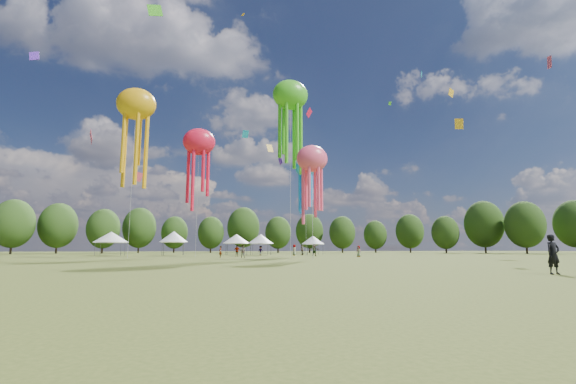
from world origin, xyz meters
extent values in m
plane|color=#384416|center=(0.00, 0.00, 0.00)|extent=(300.00, 300.00, 0.00)
imported|color=black|center=(7.71, -2.12, 0.93)|extent=(0.69, 0.46, 1.87)
imported|color=gray|center=(-2.75, 33.93, 0.82)|extent=(0.97, 0.86, 1.65)
imported|color=gray|center=(7.80, 48.48, 0.93)|extent=(0.76, 1.01, 1.87)
imported|color=gray|center=(9.65, 50.44, 0.90)|extent=(0.79, 0.96, 1.79)
imported|color=gray|center=(2.54, 52.06, 0.83)|extent=(1.22, 1.00, 1.65)
imported|color=gray|center=(-2.65, 42.35, 0.85)|extent=(1.05, 0.58, 1.70)
imported|color=gray|center=(9.41, 42.05, 0.95)|extent=(1.80, 0.71, 1.90)
imported|color=gray|center=(-5.44, 36.83, 0.77)|extent=(0.55, 0.66, 1.54)
imported|color=gray|center=(14.16, 35.76, 0.79)|extent=(0.87, 0.92, 1.58)
cylinder|color=#47474C|center=(-24.75, 52.49, 1.06)|extent=(0.08, 0.08, 2.12)
cylinder|color=#47474C|center=(-24.75, 56.47, 1.06)|extent=(0.08, 0.08, 2.12)
cylinder|color=#47474C|center=(-20.76, 52.49, 1.06)|extent=(0.08, 0.08, 2.12)
cylinder|color=#47474C|center=(-20.76, 56.47, 1.06)|extent=(0.08, 0.08, 2.12)
cube|color=silver|center=(-22.76, 54.48, 2.17)|extent=(4.38, 4.38, 0.10)
cone|color=silver|center=(-22.76, 54.48, 3.12)|extent=(5.70, 5.70, 1.81)
cylinder|color=#47474C|center=(-14.32, 53.45, 1.10)|extent=(0.08, 0.08, 2.21)
cylinder|color=#47474C|center=(-14.32, 56.91, 1.10)|extent=(0.08, 0.08, 2.21)
cylinder|color=#47474C|center=(-10.85, 53.45, 1.10)|extent=(0.08, 0.08, 2.21)
cylinder|color=#47474C|center=(-10.85, 56.91, 1.10)|extent=(0.08, 0.08, 2.21)
cube|color=silver|center=(-12.58, 55.18, 2.26)|extent=(3.87, 3.87, 0.10)
cone|color=silver|center=(-12.58, 55.18, 3.25)|extent=(5.02, 5.02, 1.89)
cylinder|color=#47474C|center=(-3.05, 55.68, 1.02)|extent=(0.08, 0.08, 2.03)
cylinder|color=#47474C|center=(-3.05, 59.25, 1.02)|extent=(0.08, 0.08, 2.03)
cylinder|color=#47474C|center=(0.53, 55.68, 1.02)|extent=(0.08, 0.08, 2.03)
cylinder|color=#47474C|center=(0.53, 59.25, 1.02)|extent=(0.08, 0.08, 2.03)
cube|color=silver|center=(-1.26, 57.47, 2.08)|extent=(3.97, 3.97, 0.10)
cone|color=silver|center=(-1.26, 57.47, 3.00)|extent=(5.17, 5.17, 1.74)
cylinder|color=#47474C|center=(1.27, 53.02, 0.99)|extent=(0.08, 0.08, 1.99)
cylinder|color=#47474C|center=(1.27, 56.32, 0.99)|extent=(0.08, 0.08, 1.99)
cylinder|color=#47474C|center=(4.57, 53.02, 0.99)|extent=(0.08, 0.08, 1.99)
cylinder|color=#47474C|center=(4.57, 56.32, 0.99)|extent=(0.08, 0.08, 1.99)
cube|color=silver|center=(2.92, 54.67, 2.04)|extent=(3.70, 3.70, 0.10)
cone|color=silver|center=(2.92, 54.67, 2.94)|extent=(4.81, 4.81, 1.71)
cylinder|color=#47474C|center=(12.45, 56.49, 0.97)|extent=(0.08, 0.08, 1.94)
cylinder|color=#47474C|center=(12.45, 59.64, 0.97)|extent=(0.08, 0.08, 1.94)
cylinder|color=#47474C|center=(15.59, 56.49, 0.97)|extent=(0.08, 0.08, 1.94)
cylinder|color=#47474C|center=(15.59, 59.64, 0.97)|extent=(0.08, 0.08, 1.94)
cube|color=silver|center=(14.02, 58.07, 1.99)|extent=(3.54, 3.54, 0.10)
cone|color=silver|center=(14.02, 58.07, 2.87)|extent=(4.61, 4.61, 1.66)
ellipsoid|color=red|center=(-8.71, 38.21, 16.24)|extent=(4.53, 3.17, 3.85)
cylinder|color=beige|center=(-8.71, 38.21, 8.12)|extent=(0.03, 0.03, 16.24)
ellipsoid|color=green|center=(3.88, 34.97, 23.12)|extent=(5.16, 3.61, 4.39)
cylinder|color=beige|center=(3.88, 34.97, 11.56)|extent=(0.03, 0.03, 23.12)
ellipsoid|color=#1A85EF|center=(7.44, 39.73, 13.51)|extent=(3.32, 2.33, 2.82)
cylinder|color=beige|center=(7.44, 39.73, 6.75)|extent=(0.03, 0.03, 13.51)
ellipsoid|color=#E8A20E|center=(-16.80, 34.38, 19.74)|extent=(4.93, 3.45, 4.19)
cylinder|color=beige|center=(-16.80, 34.38, 9.87)|extent=(0.03, 0.03, 19.74)
ellipsoid|color=#FF4B72|center=(3.14, 21.89, 10.72)|extent=(3.39, 2.37, 2.88)
cylinder|color=beige|center=(3.14, 21.89, 5.36)|extent=(0.03, 0.03, 10.72)
cube|color=gold|center=(7.12, 68.63, 23.95)|extent=(1.77, 1.07, 2.00)
cube|color=green|center=(30.01, 54.33, 31.34)|extent=(0.61, 0.24, 0.75)
cube|color=#1AC0E1|center=(-1.93, 39.97, 18.35)|extent=(1.02, 0.42, 1.31)
cube|color=#FF4B72|center=(34.90, 21.19, 24.94)|extent=(0.75, 1.39, 1.79)
cube|color=#E8A20E|center=(-0.31, 61.57, 51.64)|extent=(0.86, 0.50, 0.98)
cube|color=gold|center=(26.97, 30.33, 23.75)|extent=(1.28, 0.38, 1.48)
cube|color=green|center=(-13.84, 24.04, 26.78)|extent=(1.83, 0.95, 1.98)
cube|color=#FF4B72|center=(-21.02, 69.03, 16.19)|extent=(2.01, 0.94, 2.17)
cube|color=#672ECC|center=(-26.88, 28.82, 22.40)|extent=(1.23, 0.54, 1.36)
cube|color=red|center=(12.91, 56.19, 28.55)|extent=(1.64, 1.10, 2.04)
cube|color=gold|center=(39.70, 45.63, 24.85)|extent=(1.53, 0.71, 2.11)
cube|color=#1A85EF|center=(16.65, 60.43, 20.74)|extent=(1.59, 0.56, 1.87)
cube|color=#1AC0E1|center=(25.00, 34.56, 28.31)|extent=(0.58, 0.57, 0.93)
cube|color=#FF4B72|center=(-26.95, 54.16, 20.29)|extent=(1.06, 2.10, 2.59)
cube|color=#672ECC|center=(5.74, 50.35, 16.93)|extent=(0.63, 1.33, 1.63)
cylinder|color=#38281C|center=(-47.17, 78.19, 1.68)|extent=(0.44, 0.44, 3.36)
ellipsoid|color=#274216|center=(-47.17, 78.19, 6.51)|extent=(8.40, 8.40, 10.51)
cylinder|color=#38281C|center=(-40.68, 85.49, 1.71)|extent=(0.44, 0.44, 3.41)
ellipsoid|color=#274216|center=(-40.68, 85.49, 6.61)|extent=(8.53, 8.53, 10.66)
cylinder|color=#38281C|center=(-30.60, 85.02, 1.53)|extent=(0.44, 0.44, 3.07)
ellipsoid|color=#274216|center=(-30.60, 85.02, 5.94)|extent=(7.66, 7.66, 9.58)
cylinder|color=#38281C|center=(-23.51, 93.33, 1.72)|extent=(0.44, 0.44, 3.43)
ellipsoid|color=#274216|center=(-23.51, 93.33, 6.65)|extent=(8.58, 8.58, 10.73)
cylinder|color=#38281C|center=(-14.76, 98.96, 1.47)|extent=(0.44, 0.44, 2.95)
ellipsoid|color=#274216|center=(-14.76, 98.96, 5.71)|extent=(7.37, 7.37, 9.21)
cylinder|color=#38281C|center=(-4.70, 95.06, 1.45)|extent=(0.44, 0.44, 2.89)
ellipsoid|color=#274216|center=(-4.70, 95.06, 5.61)|extent=(7.23, 7.23, 9.04)
cylinder|color=#38281C|center=(4.91, 99.49, 1.92)|extent=(0.44, 0.44, 3.84)
ellipsoid|color=#274216|center=(4.91, 99.49, 7.44)|extent=(9.60, 9.60, 11.99)
cylinder|color=#38281C|center=(13.19, 88.44, 1.42)|extent=(0.44, 0.44, 2.84)
ellipsoid|color=#274216|center=(13.19, 88.44, 5.51)|extent=(7.11, 7.11, 8.89)
cylinder|color=#38281C|center=(22.93, 91.04, 1.58)|extent=(0.44, 0.44, 3.16)
ellipsoid|color=#274216|center=(22.93, 91.04, 6.13)|extent=(7.91, 7.91, 9.88)
cylinder|color=#38281C|center=(30.69, 85.29, 1.44)|extent=(0.44, 0.44, 2.88)
ellipsoid|color=#274216|center=(30.69, 85.29, 5.59)|extent=(7.21, 7.21, 9.01)
cylinder|color=#38281C|center=(41.52, 87.24, 1.31)|extent=(0.44, 0.44, 2.63)
ellipsoid|color=#274216|center=(41.52, 87.24, 5.09)|extent=(6.57, 6.57, 8.22)
cylinder|color=#38281C|center=(50.52, 83.73, 1.56)|extent=(0.44, 0.44, 3.13)
ellipsoid|color=#274216|center=(50.52, 83.73, 6.06)|extent=(7.81, 7.81, 9.77)
cylinder|color=#38281C|center=(53.64, 71.81, 1.36)|extent=(0.44, 0.44, 2.72)
ellipsoid|color=#274216|center=(53.64, 71.81, 5.27)|extent=(6.80, 6.80, 8.50)
cylinder|color=#38281C|center=(62.96, 68.92, 1.90)|extent=(0.44, 0.44, 3.81)
ellipsoid|color=#274216|center=(62.96, 68.92, 7.38)|extent=(9.52, 9.52, 11.90)
cylinder|color=#38281C|center=(66.57, 59.80, 1.76)|extent=(0.44, 0.44, 3.51)
ellipsoid|color=#274216|center=(66.57, 59.80, 6.80)|extent=(8.78, 8.78, 10.97)
ellipsoid|color=#274216|center=(79.39, 58.26, 7.05)|extent=(9.10, 9.10, 11.37)
camera|label=1|loc=(-8.66, -17.41, 1.20)|focal=24.44mm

